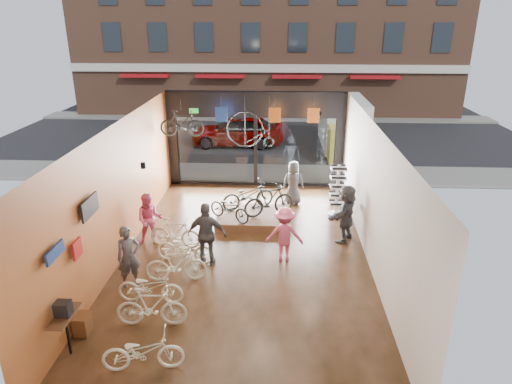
# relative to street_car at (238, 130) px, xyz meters

# --- Properties ---
(ground_plane) EXTENTS (7.00, 12.00, 0.04)m
(ground_plane) POSITION_rel_street_car_xyz_m (1.28, -12.00, -0.85)
(ground_plane) COLOR black
(ground_plane) RESTS_ON ground
(ceiling) EXTENTS (7.00, 12.00, 0.04)m
(ceiling) POSITION_rel_street_car_xyz_m (1.28, -12.00, 2.99)
(ceiling) COLOR black
(ceiling) RESTS_ON ground
(wall_left) EXTENTS (0.04, 12.00, 3.80)m
(wall_left) POSITION_rel_street_car_xyz_m (-2.24, -12.00, 1.07)
(wall_left) COLOR #B46229
(wall_left) RESTS_ON ground
(wall_right) EXTENTS (0.04, 12.00, 3.80)m
(wall_right) POSITION_rel_street_car_xyz_m (4.80, -12.00, 1.07)
(wall_right) COLOR beige
(wall_right) RESTS_ON ground
(wall_back) EXTENTS (7.00, 0.04, 3.80)m
(wall_back) POSITION_rel_street_car_xyz_m (1.28, -18.02, 1.07)
(wall_back) COLOR beige
(wall_back) RESTS_ON ground
(storefront) EXTENTS (7.00, 0.26, 3.80)m
(storefront) POSITION_rel_street_car_xyz_m (1.28, -6.00, 1.07)
(storefront) COLOR black
(storefront) RESTS_ON ground
(exit_sign) EXTENTS (0.35, 0.06, 0.18)m
(exit_sign) POSITION_rel_street_car_xyz_m (-1.12, -6.12, 2.22)
(exit_sign) COLOR #198C26
(exit_sign) RESTS_ON storefront
(street_road) EXTENTS (30.00, 18.00, 0.02)m
(street_road) POSITION_rel_street_car_xyz_m (1.28, 3.00, -0.84)
(street_road) COLOR black
(street_road) RESTS_ON ground
(sidewalk_near) EXTENTS (30.00, 2.40, 0.12)m
(sidewalk_near) POSITION_rel_street_car_xyz_m (1.28, -4.80, -0.77)
(sidewalk_near) COLOR slate
(sidewalk_near) RESTS_ON ground
(sidewalk_far) EXTENTS (30.00, 2.00, 0.12)m
(sidewalk_far) POSITION_rel_street_car_xyz_m (1.28, 7.00, -0.77)
(sidewalk_far) COLOR slate
(sidewalk_far) RESTS_ON ground
(opposite_building) EXTENTS (26.00, 5.00, 14.00)m
(opposite_building) POSITION_rel_street_car_xyz_m (1.28, 9.50, 6.17)
(opposite_building) COLOR brown
(opposite_building) RESTS_ON ground
(street_car) EXTENTS (4.85, 1.95, 1.65)m
(street_car) POSITION_rel_street_car_xyz_m (0.00, 0.00, 0.00)
(street_car) COLOR gray
(street_car) RESTS_ON street_road
(box_truck) EXTENTS (2.14, 6.42, 2.53)m
(box_truck) POSITION_rel_street_car_xyz_m (5.53, -1.00, 0.44)
(box_truck) COLOR silver
(box_truck) RESTS_ON street_road
(floor_bike_0) EXTENTS (1.66, 0.78, 0.84)m
(floor_bike_0) POSITION_rel_street_car_xyz_m (-0.36, -16.62, -0.41)
(floor_bike_0) COLOR beige
(floor_bike_0) RESTS_ON ground_plane
(floor_bike_1) EXTENTS (1.61, 0.54, 0.95)m
(floor_bike_1) POSITION_rel_street_car_xyz_m (-0.55, -15.26, -0.35)
(floor_bike_1) COLOR beige
(floor_bike_1) RESTS_ON ground_plane
(floor_bike_2) EXTENTS (1.62, 0.62, 0.84)m
(floor_bike_2) POSITION_rel_street_car_xyz_m (-0.82, -14.40, -0.40)
(floor_bike_2) COLOR beige
(floor_bike_2) RESTS_ON ground_plane
(floor_bike_3) EXTENTS (1.64, 0.64, 0.96)m
(floor_bike_3) POSITION_rel_street_car_xyz_m (-0.40, -13.41, -0.35)
(floor_bike_3) COLOR beige
(floor_bike_3) RESTS_ON ground_plane
(floor_bike_4) EXTENTS (1.74, 0.82, 0.88)m
(floor_bike_4) POSITION_rel_street_car_xyz_m (-0.36, -12.43, -0.39)
(floor_bike_4) COLOR beige
(floor_bike_4) RESTS_ON ground_plane
(floor_bike_5) EXTENTS (1.61, 0.64, 0.94)m
(floor_bike_5) POSITION_rel_street_car_xyz_m (-0.84, -11.57, -0.35)
(floor_bike_5) COLOR beige
(floor_bike_5) RESTS_ON ground_plane
(display_platform) EXTENTS (2.40, 1.80, 0.30)m
(display_platform) POSITION_rel_street_car_xyz_m (1.39, -9.70, -0.68)
(display_platform) COLOR #482A1A
(display_platform) RESTS_ON ground_plane
(display_bike_left) EXTENTS (1.61, 1.30, 0.82)m
(display_bike_left) POSITION_rel_street_car_xyz_m (0.65, -10.18, -0.12)
(display_bike_left) COLOR black
(display_bike_left) RESTS_ON display_platform
(display_bike_mid) EXTENTS (1.81, 1.21, 1.06)m
(display_bike_mid) POSITION_rel_street_car_xyz_m (1.91, -9.75, 0.00)
(display_bike_mid) COLOR black
(display_bike_mid) RESTS_ON display_platform
(display_bike_right) EXTENTS (1.94, 1.33, 0.96)m
(display_bike_right) POSITION_rel_street_car_xyz_m (1.18, -9.21, -0.04)
(display_bike_right) COLOR black
(display_bike_right) RESTS_ON display_platform
(customer_0) EXTENTS (0.72, 0.65, 1.64)m
(customer_0) POSITION_rel_street_car_xyz_m (-1.53, -13.67, -0.00)
(customer_0) COLOR #3F3F44
(customer_0) RESTS_ON ground_plane
(customer_1) EXTENTS (0.89, 0.75, 1.63)m
(customer_1) POSITION_rel_street_car_xyz_m (-1.62, -11.40, -0.01)
(customer_1) COLOR #CC4C72
(customer_1) RESTS_ON ground_plane
(customer_2) EXTENTS (1.10, 0.51, 1.84)m
(customer_2) POSITION_rel_street_car_xyz_m (0.28, -12.52, 0.09)
(customer_2) COLOR #3F3F44
(customer_2) RESTS_ON ground_plane
(customer_3) EXTENTS (1.07, 0.64, 1.62)m
(customer_3) POSITION_rel_street_car_xyz_m (2.41, -12.19, -0.02)
(customer_3) COLOR #CC4C72
(customer_3) RESTS_ON ground_plane
(customer_4) EXTENTS (0.84, 0.60, 1.61)m
(customer_4) POSITION_rel_street_car_xyz_m (2.76, -7.94, -0.02)
(customer_4) COLOR #3F3F44
(customer_4) RESTS_ON ground_plane
(customer_5) EXTENTS (1.28, 1.73, 1.81)m
(customer_5) POSITION_rel_street_car_xyz_m (4.28, -10.84, 0.08)
(customer_5) COLOR #3F3F44
(customer_5) RESTS_ON ground_plane
(sunglasses_rack) EXTENTS (0.64, 0.57, 1.84)m
(sunglasses_rack) POSITION_rel_street_car_xyz_m (4.23, -9.01, 0.09)
(sunglasses_rack) COLOR white
(sunglasses_rack) RESTS_ON ground_plane
(wall_merch) EXTENTS (0.40, 2.40, 2.60)m
(wall_merch) POSITION_rel_street_car_xyz_m (-2.10, -15.50, 0.47)
(wall_merch) COLOR navy
(wall_merch) RESTS_ON wall_left
(penny_farthing) EXTENTS (1.70, 0.06, 1.36)m
(penny_farthing) POSITION_rel_street_car_xyz_m (1.21, -7.02, 1.67)
(penny_farthing) COLOR black
(penny_farthing) RESTS_ON ceiling
(hung_bike) EXTENTS (1.59, 0.47, 0.95)m
(hung_bike) POSITION_rel_street_car_xyz_m (-1.26, -7.80, 2.10)
(hung_bike) COLOR black
(hung_bike) RESTS_ON ceiling
(jersey_left) EXTENTS (0.45, 0.03, 0.55)m
(jersey_left) POSITION_rel_street_car_xyz_m (0.03, -6.80, 2.22)
(jersey_left) COLOR #1E3F99
(jersey_left) RESTS_ON ceiling
(jersey_mid) EXTENTS (0.45, 0.03, 0.55)m
(jersey_mid) POSITION_rel_street_car_xyz_m (2.03, -6.80, 2.22)
(jersey_mid) COLOR #CC5919
(jersey_mid) RESTS_ON ceiling
(jersey_right) EXTENTS (0.45, 0.03, 0.55)m
(jersey_right) POSITION_rel_street_car_xyz_m (3.47, -6.80, 2.22)
(jersey_right) COLOR #CC5919
(jersey_right) RESTS_ON ceiling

